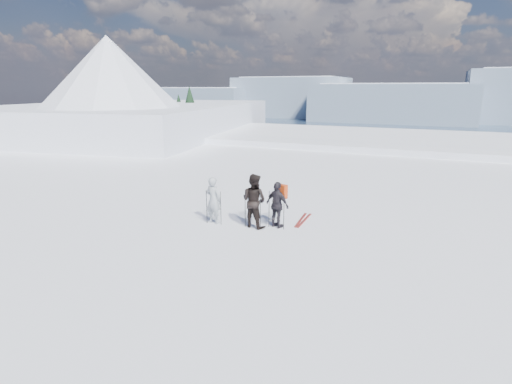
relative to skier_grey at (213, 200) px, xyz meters
The scene contains 9 objects.
lake_basin 27.35m from the skier_grey, 82.32° to the left, with size 820.00×820.00×71.62m.
far_mountain_range 452.18m from the skier_grey, 85.80° to the left, with size 770.00×110.00×53.00m.
near_ridge 34.60m from the skier_grey, 132.16° to the left, with size 31.37×35.68×25.62m.
skier_grey is the anchor object (origin of this frame).
skier_dark 1.54m from the skier_grey, ahead, with size 0.94×0.73×1.93m, color black.
skier_pack 2.35m from the skier_grey, 11.98° to the left, with size 0.97×0.40×1.65m, color black.
backpack 2.70m from the skier_grey, 16.89° to the left, with size 0.35×0.20×0.49m, color #BE3A11.
ski_poles 1.34m from the skier_grey, ahead, with size 2.84×0.55×1.32m.
skis_loose 3.40m from the skier_grey, 28.20° to the left, with size 0.31×1.70×0.03m.
Camera 1 is at (3.53, -8.19, 4.82)m, focal length 28.00 mm.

